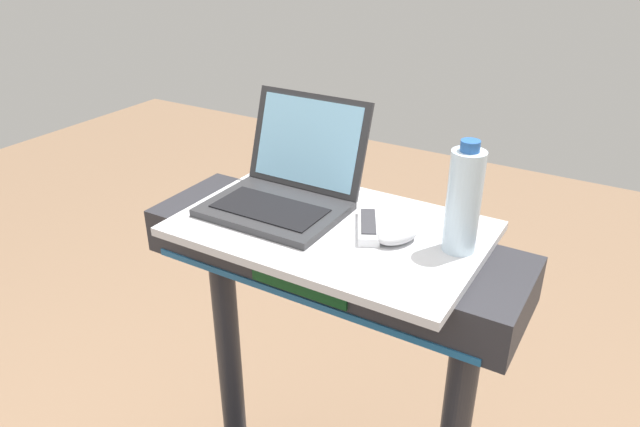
{
  "coord_description": "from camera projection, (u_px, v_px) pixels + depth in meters",
  "views": [
    {
      "loc": [
        0.59,
        -0.34,
        1.7
      ],
      "look_at": [
        0.0,
        0.65,
        1.13
      ],
      "focal_mm": 33.39,
      "sensor_mm": 36.0,
      "label": 1
    }
  ],
  "objects": [
    {
      "name": "desk_board",
      "position": [
        331.0,
        229.0,
        1.35
      ],
      "size": [
        0.68,
        0.44,
        0.02
      ],
      "primitive_type": "cube",
      "color": "silver",
      "rests_on": "treadmill_base"
    },
    {
      "name": "laptop",
      "position": [
        285.0,
        186.0,
        1.42
      ],
      "size": [
        0.32,
        0.31,
        0.24
      ],
      "rotation": [
        0.0,
        0.0,
        0.08
      ],
      "color": "#2D2D30",
      "rests_on": "desk_board"
    },
    {
      "name": "computer_mouse",
      "position": [
        397.0,
        235.0,
        1.27
      ],
      "size": [
        0.1,
        0.12,
        0.03
      ],
      "primitive_type": "ellipsoid",
      "rotation": [
        0.0,
        0.0,
        -0.47
      ],
      "color": "#B2B2B7",
      "rests_on": "desk_board"
    },
    {
      "name": "water_bottle",
      "position": [
        464.0,
        200.0,
        1.2
      ],
      "size": [
        0.07,
        0.07,
        0.24
      ],
      "color": "silver",
      "rests_on": "desk_board"
    },
    {
      "name": "tv_remote",
      "position": [
        368.0,
        225.0,
        1.32
      ],
      "size": [
        0.11,
        0.16,
        0.02
      ],
      "color": "silver",
      "rests_on": "desk_board"
    }
  ]
}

